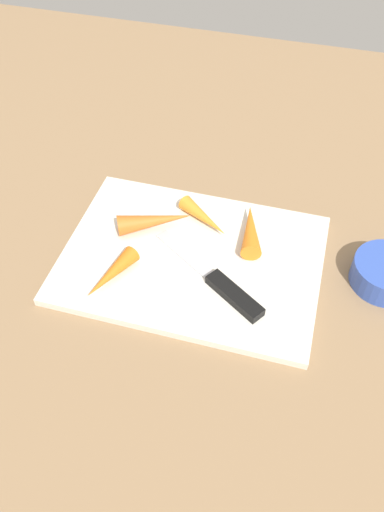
% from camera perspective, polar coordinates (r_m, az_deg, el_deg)
% --- Properties ---
extents(ground_plane, '(1.40, 1.40, 0.00)m').
position_cam_1_polar(ground_plane, '(0.74, 0.00, -0.61)').
color(ground_plane, '#8C6D4C').
extents(cutting_board, '(0.36, 0.26, 0.01)m').
position_cam_1_polar(cutting_board, '(0.74, 0.00, -0.31)').
color(cutting_board, silver).
rests_on(cutting_board, ground_plane).
extents(knife, '(0.18, 0.13, 0.01)m').
position_cam_1_polar(knife, '(0.69, 3.87, -3.69)').
color(knife, '#B7B7BC').
rests_on(knife, cutting_board).
extents(carrot_long, '(0.05, 0.10, 0.03)m').
position_cam_1_polar(carrot_long, '(0.76, 6.39, 2.94)').
color(carrot_long, orange).
rests_on(carrot_long, cutting_board).
extents(carrot_longest, '(0.11, 0.08, 0.03)m').
position_cam_1_polar(carrot_longest, '(0.77, -4.05, 3.87)').
color(carrot_longest, orange).
rests_on(carrot_longest, cutting_board).
extents(carrot_short, '(0.05, 0.09, 0.02)m').
position_cam_1_polar(carrot_short, '(0.71, -8.84, -1.96)').
color(carrot_short, orange).
rests_on(carrot_short, cutting_board).
extents(carrot_shortest, '(0.09, 0.07, 0.02)m').
position_cam_1_polar(carrot_shortest, '(0.77, 1.40, 4.18)').
color(carrot_shortest, orange).
rests_on(carrot_shortest, cutting_board).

